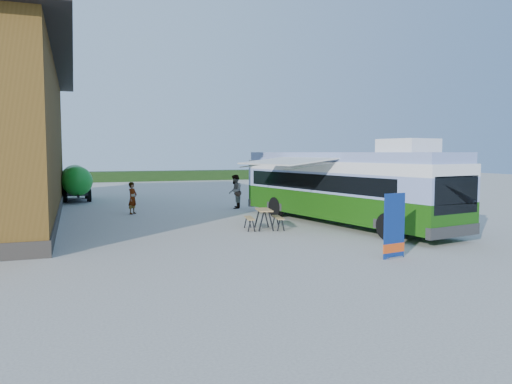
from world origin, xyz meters
name	(u,v)px	position (x,y,z in m)	size (l,w,h in m)	color
ground	(264,244)	(0.00, 0.00, 0.00)	(100.00, 100.00, 0.00)	#BCB7AD
hedge	(208,175)	(8.00, 38.00, 0.50)	(40.00, 3.00, 1.00)	#264419
bus	(342,185)	(4.57, 2.96, 1.65)	(4.43, 11.49, 3.45)	#1F6010
awning	(291,164)	(2.48, 3.41, 2.51)	(3.23, 4.46, 0.51)	white
banner	(394,232)	(2.62, -3.38, 0.75)	(0.79, 0.28, 1.84)	navy
picnic_table	(264,214)	(1.07, 2.81, 0.59)	(1.59, 1.47, 0.79)	#A8814F
person_a	(133,198)	(-3.17, 9.54, 0.77)	(0.57, 0.37, 1.55)	#999999
person_b	(235,192)	(2.22, 10.10, 0.90)	(0.88, 0.68, 1.80)	#999999
slurry_tanker	(76,180)	(-5.70, 17.74, 1.25)	(1.86, 5.88, 2.17)	green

